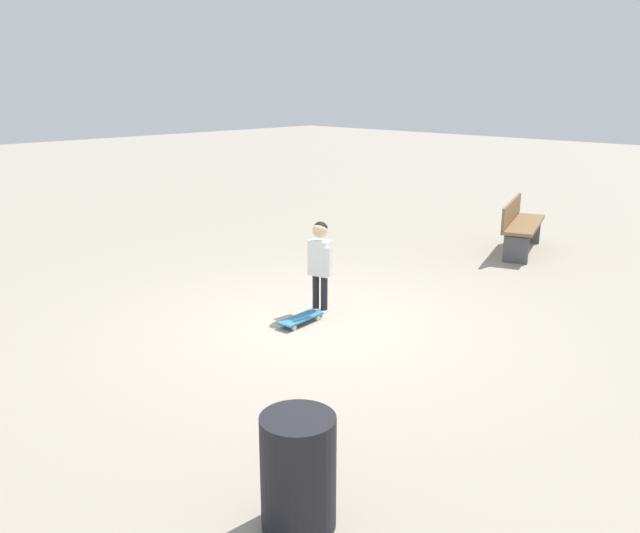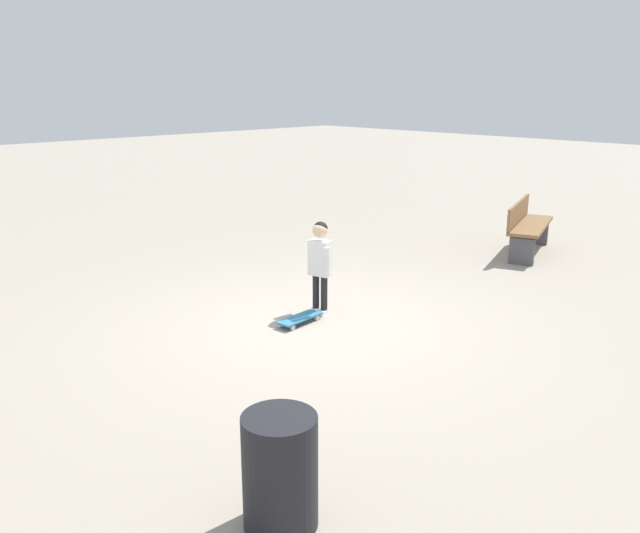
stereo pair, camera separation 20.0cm
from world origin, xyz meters
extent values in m
plane|color=#9E9384|center=(0.00, 0.00, 0.00)|extent=(50.00, 50.00, 0.00)
cylinder|color=black|center=(-0.19, 0.36, 0.24)|extent=(0.08, 0.08, 0.42)
cube|color=white|center=(-0.18, 0.33, 0.03)|extent=(0.11, 0.16, 0.05)
cylinder|color=black|center=(-0.29, 0.33, 0.24)|extent=(0.08, 0.08, 0.42)
cube|color=white|center=(-0.29, 0.31, 0.03)|extent=(0.11, 0.16, 0.05)
cube|color=white|center=(-0.24, 0.35, 0.65)|extent=(0.27, 0.19, 0.40)
cylinder|color=white|center=(-0.07, 0.28, 0.65)|extent=(0.06, 0.06, 0.32)
cylinder|color=white|center=(-0.41, 0.37, 0.65)|extent=(0.06, 0.06, 0.32)
sphere|color=beige|center=(-0.24, 0.35, 0.96)|extent=(0.17, 0.17, 0.17)
sphere|color=black|center=(-0.24, 0.36, 0.98)|extent=(0.16, 0.16, 0.16)
cube|color=teal|center=(-0.15, -0.05, 0.07)|extent=(0.24, 0.58, 0.02)
cube|color=#B7B7BC|center=(-0.13, -0.25, 0.05)|extent=(0.11, 0.04, 0.02)
cube|color=#B7B7BC|center=(-0.17, 0.15, 0.05)|extent=(0.11, 0.04, 0.02)
cylinder|color=beige|center=(-0.06, -0.24, 0.03)|extent=(0.04, 0.06, 0.06)
cylinder|color=beige|center=(-0.21, -0.25, 0.03)|extent=(0.04, 0.06, 0.06)
cylinder|color=beige|center=(-0.09, 0.15, 0.03)|extent=(0.04, 0.06, 0.06)
cylinder|color=beige|center=(-0.24, 0.14, 0.03)|extent=(0.04, 0.06, 0.06)
cube|color=brown|center=(0.06, 4.54, 0.44)|extent=(0.95, 1.65, 0.05)
cube|color=brown|center=(-0.13, 4.48, 0.64)|extent=(0.58, 1.52, 0.32)
cube|color=#4C4C51|center=(0.29, 3.88, 0.20)|extent=(0.36, 0.19, 0.39)
cube|color=#4C4C51|center=(-0.18, 5.20, 0.20)|extent=(0.36, 0.19, 0.39)
cylinder|color=black|center=(2.26, -2.41, 0.35)|extent=(0.44, 0.44, 0.70)
camera|label=1|loc=(4.67, -4.72, 2.52)|focal=36.80mm
camera|label=2|loc=(4.81, -4.58, 2.52)|focal=36.80mm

